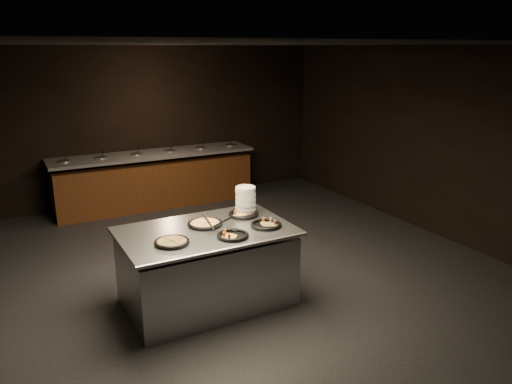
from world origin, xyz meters
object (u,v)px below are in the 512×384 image
serving_counter (207,268)px  pan_cheese_whole (205,223)px  plate_stack (246,200)px  pan_veggie_whole (172,242)px

serving_counter → pan_cheese_whole: size_ratio=4.77×
plate_stack → pan_cheese_whole: 0.65m
plate_stack → pan_cheese_whole: plate_stack is taller
serving_counter → pan_cheese_whole: (0.05, 0.13, 0.50)m
pan_veggie_whole → pan_cheese_whole: 0.63m
serving_counter → plate_stack: plate_stack is taller
serving_counter → plate_stack: (0.66, 0.32, 0.64)m
serving_counter → pan_veggie_whole: (-0.47, -0.23, 0.50)m
pan_veggie_whole → plate_stack: bearing=25.8°
serving_counter → pan_cheese_whole: pan_cheese_whole is taller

